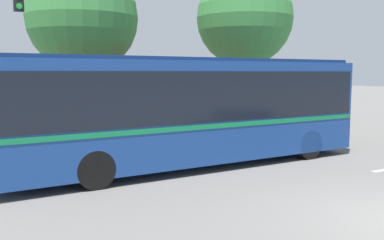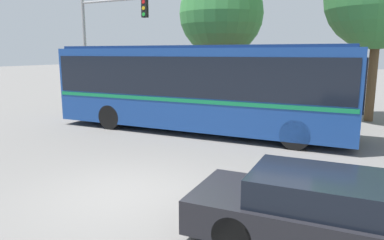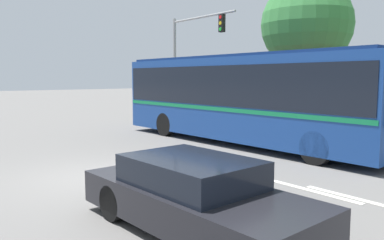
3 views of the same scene
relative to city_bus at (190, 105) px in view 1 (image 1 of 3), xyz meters
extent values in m
cube|color=navy|center=(-0.01, 0.00, -0.16)|extent=(11.83, 2.88, 3.01)
cube|color=black|center=(-0.01, 0.00, 0.33)|extent=(11.60, 2.91, 1.45)
cube|color=#147A47|center=(-0.01, 0.00, -0.52)|extent=(11.72, 2.91, 0.14)
cube|color=black|center=(5.89, 0.14, 0.21)|extent=(0.11, 2.21, 1.69)
cube|color=navy|center=(-0.01, 0.00, 1.40)|extent=(11.36, 2.66, 0.10)
cylinder|color=black|center=(3.96, 1.24, -1.41)|extent=(1.01, 0.32, 1.00)
cylinder|color=black|center=(4.02, -1.05, -1.41)|extent=(1.01, 0.32, 1.00)
cylinder|color=black|center=(-3.45, 1.07, -1.41)|extent=(1.01, 0.32, 1.00)
cylinder|color=black|center=(-3.40, -1.23, -1.41)|extent=(1.01, 0.32, 1.00)
cylinder|color=green|center=(-4.48, 2.94, 3.09)|extent=(0.18, 0.02, 0.18)
cube|color=#286028|center=(0.32, 4.61, -1.39)|extent=(7.87, 1.13, 1.03)
cube|color=#B7192D|center=(0.32, 4.61, -0.55)|extent=(7.71, 1.07, 0.66)
cylinder|color=brown|center=(-1.63, 6.26, -0.14)|extent=(0.39, 0.39, 3.55)
sphere|color=#387F3D|center=(-1.63, 6.26, 3.29)|extent=(4.59, 4.59, 4.59)
cylinder|color=brown|center=(6.06, 5.52, 0.03)|extent=(0.39, 0.39, 3.88)
sphere|color=#387F3D|center=(6.06, 5.52, 3.64)|extent=(4.66, 4.66, 4.66)
camera|label=1|loc=(-6.33, -11.51, 1.02)|focal=39.56mm
camera|label=2|loc=(6.11, -12.62, 1.20)|focal=33.48mm
camera|label=3|loc=(10.50, -10.85, 0.63)|focal=36.50mm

